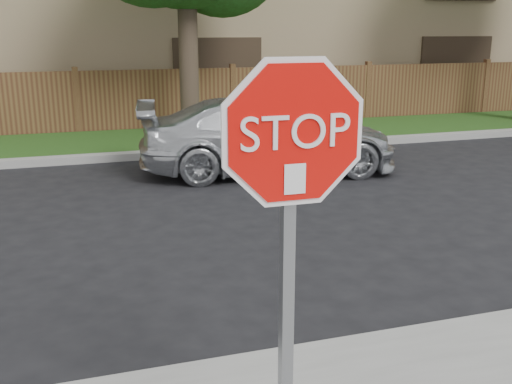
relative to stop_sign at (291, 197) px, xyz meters
name	(u,v)px	position (x,y,z in m)	size (l,w,h in m)	color
ground	(124,384)	(-0.78, 1.48, -1.83)	(90.00, 90.00, 0.00)	black
far_curb	(84,159)	(-0.78, 9.63, -1.75)	(70.00, 0.30, 0.15)	gray
grass_strip	(82,145)	(-0.78, 11.28, -1.77)	(70.00, 3.00, 0.12)	#1E4714
fence	(77,104)	(-0.78, 12.88, -1.03)	(70.00, 0.12, 1.60)	#4C2C1B
stop_sign	(291,197)	(0.00, 0.00, 0.00)	(1.01, 0.13, 2.55)	gray
sedan_right	(268,136)	(2.50, 7.73, -1.14)	(1.94, 4.76, 1.38)	silver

